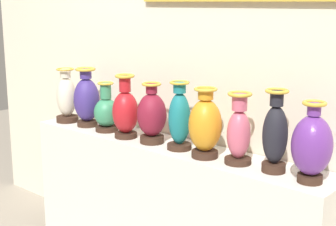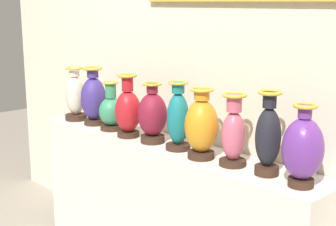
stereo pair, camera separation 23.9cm
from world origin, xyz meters
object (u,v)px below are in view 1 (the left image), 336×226
at_px(vase_ivory, 66,98).
at_px(vase_indigo, 87,99).
at_px(vase_crimson, 125,111).
at_px(vase_violet, 312,145).
at_px(vase_amber, 205,125).
at_px(vase_onyx, 275,135).
at_px(vase_jade, 106,112).
at_px(vase_teal, 179,119).
at_px(vase_rose, 239,132).
at_px(vase_burgundy, 152,116).

distance_m(vase_ivory, vase_indigo, 0.20).
bearing_deg(vase_crimson, vase_indigo, 175.78).
bearing_deg(vase_ivory, vase_violet, 0.17).
distance_m(vase_amber, vase_violet, 0.60).
bearing_deg(vase_violet, vase_onyx, 174.66).
height_order(vase_jade, vase_violet, vase_violet).
bearing_deg(vase_jade, vase_ivory, -178.47).
height_order(vase_ivory, vase_crimson, vase_crimson).
bearing_deg(vase_jade, vase_amber, -1.70).
relative_size(vase_teal, vase_rose, 1.04).
bearing_deg(vase_amber, vase_crimson, -179.66).
bearing_deg(vase_indigo, vase_amber, -1.49).
height_order(vase_crimson, vase_rose, vase_crimson).
bearing_deg(vase_onyx, vase_burgundy, -178.57).
xyz_separation_m(vase_crimson, vase_violet, (1.21, 0.02, 0.01)).
bearing_deg(vase_teal, vase_violet, -0.40).
distance_m(vase_jade, vase_amber, 0.82).
bearing_deg(vase_teal, vase_amber, -7.01).
distance_m(vase_indigo, vase_amber, 1.02).
xyz_separation_m(vase_burgundy, vase_teal, (0.21, 0.01, 0.01)).
height_order(vase_crimson, vase_violet, vase_crimson).
bearing_deg(vase_burgundy, vase_indigo, 179.19).
xyz_separation_m(vase_crimson, vase_amber, (0.61, 0.00, 0.01)).
bearing_deg(vase_onyx, vase_jade, -179.36).
bearing_deg(vase_indigo, vase_ivory, -176.40).
bearing_deg(vase_burgundy, vase_crimson, -173.96).
xyz_separation_m(vase_ivory, vase_amber, (1.22, -0.01, 0.01)).
distance_m(vase_ivory, vase_rose, 1.42).
relative_size(vase_amber, vase_rose, 1.01).
bearing_deg(vase_rose, vase_amber, -171.32).
distance_m(vase_onyx, vase_violet, 0.20).
xyz_separation_m(vase_jade, vase_violet, (1.42, -0.01, 0.05)).
relative_size(vase_indigo, vase_crimson, 1.01).
bearing_deg(vase_violet, vase_amber, -178.17).
height_order(vase_burgundy, vase_teal, vase_teal).
xyz_separation_m(vase_ivory, vase_crimson, (0.61, -0.02, 0.00)).
bearing_deg(vase_jade, vase_crimson, -7.64).
distance_m(vase_indigo, vase_jade, 0.21).
bearing_deg(vase_onyx, vase_violet, -5.34).
distance_m(vase_burgundy, vase_onyx, 0.81).
bearing_deg(vase_teal, vase_onyx, 1.26).
distance_m(vase_jade, vase_violet, 1.42).
xyz_separation_m(vase_ivory, vase_indigo, (0.20, 0.01, 0.02)).
bearing_deg(vase_indigo, vase_onyx, 0.47).
bearing_deg(vase_burgundy, vase_rose, 1.12).
relative_size(vase_indigo, vase_burgundy, 1.09).
relative_size(vase_ivory, vase_onyx, 0.91).
relative_size(vase_jade, vase_violet, 0.83).
bearing_deg(vase_onyx, vase_teal, -178.74).
bearing_deg(vase_onyx, vase_amber, -174.56).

